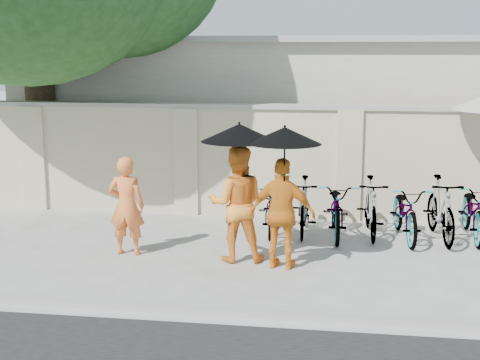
# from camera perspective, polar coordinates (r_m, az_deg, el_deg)

# --- Properties ---
(ground) EXTENTS (80.00, 80.00, 0.00)m
(ground) POSITION_cam_1_polar(r_m,az_deg,el_deg) (9.62, -2.77, -7.43)
(ground) COLOR #B1B0AF
(kerb) EXTENTS (40.00, 0.16, 0.12)m
(kerb) POSITION_cam_1_polar(r_m,az_deg,el_deg) (8.04, -5.15, -10.78)
(kerb) COLOR #999991
(kerb) RESTS_ON ground
(compound_wall) EXTENTS (20.00, 0.30, 2.00)m
(compound_wall) POSITION_cam_1_polar(r_m,az_deg,el_deg) (12.35, 4.63, 1.44)
(compound_wall) COLOR beige
(compound_wall) RESTS_ON ground
(building_behind) EXTENTS (14.00, 6.00, 3.20)m
(building_behind) POSITION_cam_1_polar(r_m,az_deg,el_deg) (16.02, 9.17, 5.67)
(building_behind) COLOR beige
(building_behind) RESTS_ON ground
(monk_left) EXTENTS (0.55, 0.37, 1.50)m
(monk_left) POSITION_cam_1_polar(r_m,az_deg,el_deg) (10.16, -9.66, -2.18)
(monk_left) COLOR orange
(monk_left) RESTS_ON ground
(monk_center) EXTENTS (0.91, 0.76, 1.70)m
(monk_center) POSITION_cam_1_polar(r_m,az_deg,el_deg) (9.69, -0.29, -2.04)
(monk_center) COLOR orange
(monk_center) RESTS_ON ground
(parasol_center) EXTENTS (1.09, 1.09, 1.06)m
(parasol_center) POSITION_cam_1_polar(r_m,az_deg,el_deg) (9.43, -0.06, 4.06)
(parasol_center) COLOR black
(parasol_center) RESTS_ON ground
(monk_right) EXTENTS (0.98, 0.54, 1.58)m
(monk_right) POSITION_cam_1_polar(r_m,az_deg,el_deg) (9.38, 3.67, -2.90)
(monk_right) COLOR orange
(monk_right) RESTS_ON ground
(parasol_right) EXTENTS (1.01, 1.01, 1.13)m
(parasol_right) POSITION_cam_1_polar(r_m,az_deg,el_deg) (9.10, 3.84, 3.81)
(parasol_right) COLOR black
(parasol_right) RESTS_ON ground
(bike_0) EXTENTS (0.72, 1.67, 0.85)m
(bike_0) POSITION_cam_1_polar(r_m,az_deg,el_deg) (11.32, 2.67, -2.37)
(bike_0) COLOR gray
(bike_0) RESTS_ON ground
(bike_1) EXTENTS (0.46, 1.59, 0.95)m
(bike_1) POSITION_cam_1_polar(r_m,az_deg,el_deg) (11.24, 5.47, -2.24)
(bike_1) COLOR gray
(bike_1) RESTS_ON ground
(bike_2) EXTENTS (0.70, 1.82, 0.94)m
(bike_2) POSITION_cam_1_polar(r_m,az_deg,el_deg) (11.16, 8.29, -2.43)
(bike_2) COLOR gray
(bike_2) RESTS_ON ground
(bike_3) EXTENTS (0.53, 1.65, 0.98)m
(bike_3) POSITION_cam_1_polar(r_m,az_deg,el_deg) (11.27, 11.11, -2.30)
(bike_3) COLOR gray
(bike_3) RESTS_ON ground
(bike_4) EXTENTS (0.79, 1.80, 0.92)m
(bike_4) POSITION_cam_1_polar(r_m,az_deg,el_deg) (11.20, 13.96, -2.66)
(bike_4) COLOR gray
(bike_4) RESTS_ON ground
(bike_5) EXTENTS (0.65, 1.75, 1.03)m
(bike_5) POSITION_cam_1_polar(r_m,az_deg,el_deg) (11.30, 16.75, -2.39)
(bike_5) COLOR gray
(bike_5) RESTS_ON ground
(bike_6) EXTENTS (0.64, 1.79, 0.94)m
(bike_6) POSITION_cam_1_polar(r_m,az_deg,el_deg) (11.56, 19.34, -2.49)
(bike_6) COLOR gray
(bike_6) RESTS_ON ground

